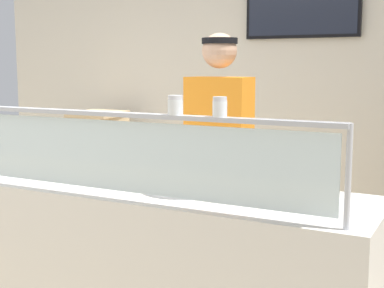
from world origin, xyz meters
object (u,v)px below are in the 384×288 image
(worker_figure, at_px, (219,158))
(pizza_box_stack, at_px, (98,128))
(pepper_flake_shaker, at_px, (220,108))
(parmesan_shaker, at_px, (175,106))
(pizza_tray, at_px, (184,186))
(pizza_server, at_px, (186,183))

(worker_figure, height_order, pizza_box_stack, worker_figure)
(worker_figure, bearing_deg, pepper_flake_shaker, -65.07)
(parmesan_shaker, distance_m, worker_figure, 1.06)
(pizza_tray, bearing_deg, pizza_box_stack, 136.80)
(pizza_tray, distance_m, worker_figure, 0.65)
(worker_figure, relative_size, pizza_box_stack, 3.72)
(pizza_server, distance_m, pizza_box_stack, 2.62)
(pepper_flake_shaker, bearing_deg, worker_figure, 114.93)
(pepper_flake_shaker, distance_m, worker_figure, 1.12)
(parmesan_shaker, height_order, pepper_flake_shaker, same)
(pizza_server, height_order, worker_figure, worker_figure)
(pizza_server, relative_size, pizza_box_stack, 0.59)
(pizza_tray, distance_m, pizza_box_stack, 2.59)
(pizza_tray, xyz_separation_m, pepper_flake_shaker, (0.34, -0.31, 0.43))
(pepper_flake_shaker, relative_size, pizza_box_stack, 0.18)
(pizza_tray, xyz_separation_m, pizza_box_stack, (-1.89, 1.77, 0.02))
(pizza_tray, relative_size, worker_figure, 0.25)
(pizza_tray, xyz_separation_m, worker_figure, (-0.10, 0.64, 0.04))
(pizza_tray, distance_m, parmesan_shaker, 0.55)
(pizza_box_stack, bearing_deg, pizza_server, -43.17)
(pizza_tray, height_order, pizza_box_stack, pizza_box_stack)
(parmesan_shaker, bearing_deg, pizza_tray, 112.27)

